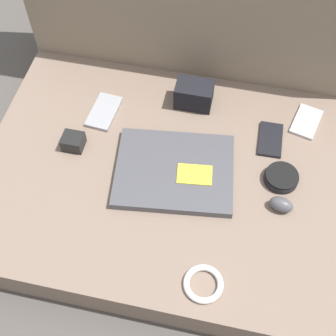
{
  "coord_description": "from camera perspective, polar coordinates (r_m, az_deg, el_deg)",
  "views": [
    {
      "loc": [
        0.14,
        -0.65,
        1.14
      ],
      "look_at": [
        0.0,
        0.0,
        0.12
      ],
      "focal_mm": 50.0,
      "sensor_mm": 36.0,
      "label": 1
    }
  ],
  "objects": [
    {
      "name": "phone_small",
      "position": [
        1.32,
        12.38,
        3.41
      ],
      "size": [
        0.07,
        0.12,
        0.01
      ],
      "rotation": [
        0.0,
        0.0,
        0.02
      ],
      "color": "black",
      "rests_on": "couch_seat"
    },
    {
      "name": "camera_pouch",
      "position": [
        1.35,
        3.19,
        8.94
      ],
      "size": [
        0.11,
        0.07,
        0.07
      ],
      "color": "black",
      "rests_on": "couch_seat"
    },
    {
      "name": "couch_seat",
      "position": [
        1.28,
        0.0,
        -1.76
      ],
      "size": [
        1.0,
        0.72,
        0.1
      ],
      "color": "#7A6656",
      "rests_on": "ground_plane"
    },
    {
      "name": "charger_brick",
      "position": [
        1.29,
        -11.49,
        3.18
      ],
      "size": [
        0.06,
        0.05,
        0.04
      ],
      "color": "black",
      "rests_on": "couch_seat"
    },
    {
      "name": "phone_silver",
      "position": [
        1.36,
        -7.8,
        6.82
      ],
      "size": [
        0.08,
        0.13,
        0.01
      ],
      "rotation": [
        0.0,
        0.0,
        -0.09
      ],
      "color": "#99999E",
      "rests_on": "couch_seat"
    },
    {
      "name": "cable_coil",
      "position": [
        1.1,
        4.33,
        -13.9
      ],
      "size": [
        0.09,
        0.09,
        0.01
      ],
      "color": "white",
      "rests_on": "couch_seat"
    },
    {
      "name": "ground_plane",
      "position": [
        1.32,
        0.0,
        -2.94
      ],
      "size": [
        8.0,
        8.0,
        0.0
      ],
      "primitive_type": "plane",
      "color": "#4C4742"
    },
    {
      "name": "laptop",
      "position": [
        1.22,
        0.78,
        -0.44
      ],
      "size": [
        0.33,
        0.28,
        0.03
      ],
      "rotation": [
        0.0,
        0.0,
        0.12
      ],
      "color": "#47474C",
      "rests_on": "couch_seat"
    },
    {
      "name": "phone_black",
      "position": [
        1.38,
        16.51,
        5.44
      ],
      "size": [
        0.09,
        0.12,
        0.01
      ],
      "rotation": [
        0.0,
        0.0,
        -0.25
      ],
      "color": "#B7B7BC",
      "rests_on": "couch_seat"
    },
    {
      "name": "computer_mouse",
      "position": [
        1.2,
        13.63,
        -4.35
      ],
      "size": [
        0.07,
        0.05,
        0.04
      ],
      "rotation": [
        0.0,
        0.0,
        -0.19
      ],
      "color": "#4C4C51",
      "rests_on": "couch_seat"
    },
    {
      "name": "speaker_puck",
      "position": [
        1.25,
        13.66,
        -1.13
      ],
      "size": [
        0.09,
        0.09,
        0.02
      ],
      "color": "black",
      "rests_on": "couch_seat"
    },
    {
      "name": "couch_backrest",
      "position": [
        1.42,
        4.12,
        18.65
      ],
      "size": [
        1.0,
        0.2,
        0.53
      ],
      "color": "#7F705B",
      "rests_on": "ground_plane"
    }
  ]
}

